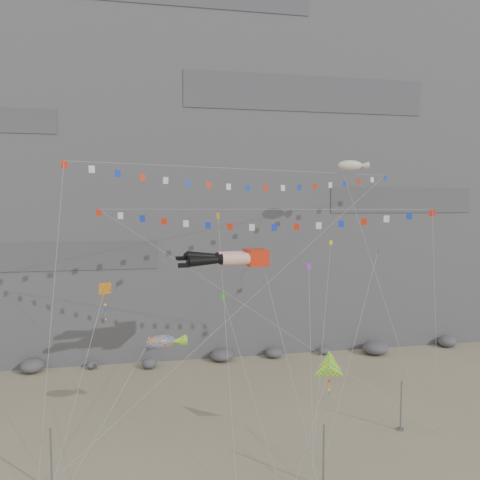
% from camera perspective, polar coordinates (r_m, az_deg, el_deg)
% --- Properties ---
extents(ground, '(120.00, 120.00, 0.00)m').
position_cam_1_polar(ground, '(38.69, 1.82, -22.51)').
color(ground, tan).
rests_on(ground, ground).
extents(cliff, '(80.00, 28.00, 50.00)m').
position_cam_1_polar(cliff, '(66.53, -4.21, 10.84)').
color(cliff, slate).
rests_on(cliff, ground).
extents(talus_boulders, '(60.00, 3.00, 1.20)m').
position_cam_1_polar(talus_boulders, '(53.95, -2.21, -13.88)').
color(talus_boulders, '#5B5B5F').
rests_on(talus_boulders, ground).
extents(anchor_pole_left, '(0.12, 0.12, 3.97)m').
position_cam_1_polar(anchor_pole_left, '(33.44, -22.02, -23.60)').
color(anchor_pole_left, slate).
rests_on(anchor_pole_left, ground).
extents(anchor_pole_center, '(0.12, 0.12, 4.00)m').
position_cam_1_polar(anchor_pole_center, '(32.17, 10.15, -24.50)').
color(anchor_pole_center, slate).
rests_on(anchor_pole_center, ground).
extents(anchor_pole_right, '(0.12, 0.12, 3.94)m').
position_cam_1_polar(anchor_pole_right, '(40.31, 19.03, -18.52)').
color(anchor_pole_right, slate).
rests_on(anchor_pole_right, ground).
extents(legs_kite, '(7.84, 14.91, 18.85)m').
position_cam_1_polar(legs_kite, '(38.97, -0.98, -2.22)').
color(legs_kite, red).
rests_on(legs_kite, ground).
extents(flag_banner_upper, '(32.32, 19.21, 29.57)m').
position_cam_1_polar(flag_banner_upper, '(43.12, 2.03, 8.55)').
color(flag_banner_upper, red).
rests_on(flag_banner_upper, ground).
extents(flag_banner_lower, '(26.39, 8.90, 21.93)m').
position_cam_1_polar(flag_banner_lower, '(38.03, 2.87, 3.72)').
color(flag_banner_lower, red).
rests_on(flag_banner_lower, ground).
extents(harlequin_kite, '(3.71, 7.88, 13.36)m').
position_cam_1_polar(harlequin_kite, '(36.80, -16.16, -5.77)').
color(harlequin_kite, red).
rests_on(harlequin_kite, ground).
extents(fish_windsock, '(7.66, 5.88, 10.41)m').
position_cam_1_polar(fish_windsock, '(36.13, -9.69, -12.18)').
color(fish_windsock, orange).
rests_on(fish_windsock, ground).
extents(delta_kite, '(4.72, 3.39, 8.24)m').
position_cam_1_polar(delta_kite, '(33.52, 10.86, -15.12)').
color(delta_kite, yellow).
rests_on(delta_kite, ground).
extents(blimp_windsock, '(3.77, 14.89, 25.62)m').
position_cam_1_polar(blimp_windsock, '(49.19, 13.28, 8.79)').
color(blimp_windsock, beige).
rests_on(blimp_windsock, ground).
extents(small_kite_a, '(1.67, 15.45, 22.10)m').
position_cam_1_polar(small_kite_a, '(41.67, -2.66, 2.53)').
color(small_kite_a, orange).
rests_on(small_kite_a, ground).
extents(small_kite_b, '(3.34, 9.78, 15.51)m').
position_cam_1_polar(small_kite_b, '(39.58, 8.38, -3.55)').
color(small_kite_b, purple).
rests_on(small_kite_b, ground).
extents(small_kite_c, '(2.47, 11.38, 14.76)m').
position_cam_1_polar(small_kite_c, '(38.40, -1.95, -7.33)').
color(small_kite_c, green).
rests_on(small_kite_c, ground).
extents(small_kite_d, '(8.55, 17.84, 23.42)m').
position_cam_1_polar(small_kite_d, '(46.35, 10.97, -0.91)').
color(small_kite_d, yellow).
rests_on(small_kite_d, ground).
extents(small_kite_e, '(8.68, 9.10, 17.87)m').
position_cam_1_polar(small_kite_e, '(41.80, 16.43, -1.50)').
color(small_kite_e, '#1637C3').
rests_on(small_kite_e, ground).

